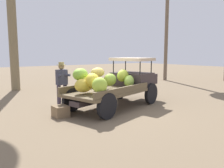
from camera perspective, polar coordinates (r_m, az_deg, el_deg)
name	(u,v)px	position (r m, az deg, el deg)	size (l,w,h in m)	color
ground_plane	(110,108)	(8.56, -0.58, -6.01)	(60.00, 60.00, 0.00)	#75624A
truck	(118,83)	(8.69, 1.64, 0.30)	(4.66, 2.70, 1.86)	#352B2C
farmer	(62,82)	(8.75, -12.55, 0.62)	(0.53, 0.46, 1.72)	#453A4C
wooden_crate	(61,111)	(7.52, -12.87, -6.74)	(0.45, 0.49, 0.36)	#7D6346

